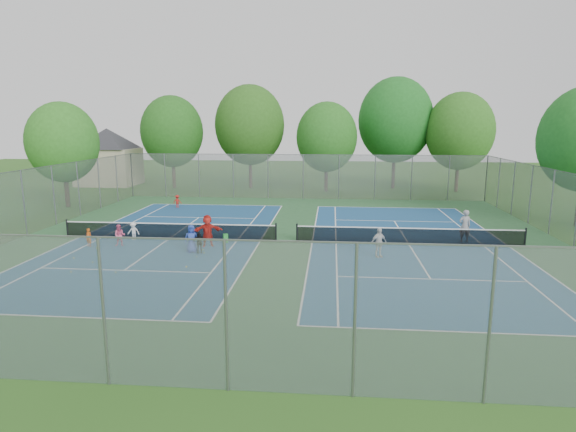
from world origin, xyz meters
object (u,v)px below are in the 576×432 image
Objects in this scene: instructor at (465,226)px; ball_crate at (193,234)px; net_right at (409,236)px; ball_hopper at (226,238)px; net_left at (170,231)px.

ball_crate is at bearing -7.11° from instructor.
ball_crate is at bearing 177.60° from net_right.
ball_hopper is 13.81m from instructor.
net_left is at bearing 169.06° from ball_hopper.
net_right is 3.38m from instructor.
ball_crate is (-12.75, 0.53, -0.28)m from net_right.
net_right is (14.00, 0.00, 0.00)m from net_left.
net_left reaches higher than ball_hopper.
net_left and net_right have the same top height.
net_right is 25.31× the size of ball_hopper.
instructor is at bearing 5.95° from ball_hopper.
net_left is 17.29m from instructor.
instructor is at bearing 2.48° from net_left.
net_left is 6.80× the size of instructor.
instructor is (17.26, 0.75, 0.49)m from net_left.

